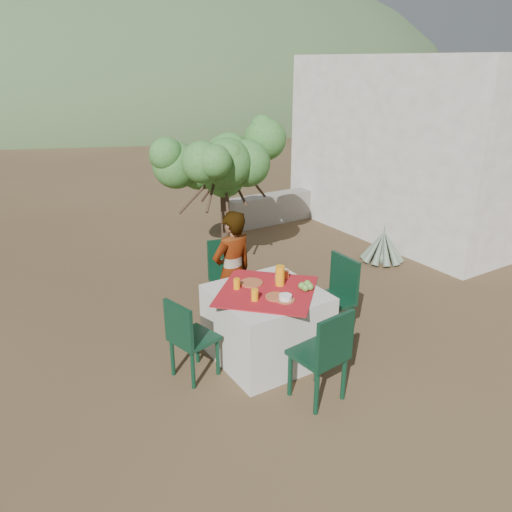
{
  "coord_description": "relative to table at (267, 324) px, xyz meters",
  "views": [
    {
      "loc": [
        -1.9,
        -4.21,
        2.91
      ],
      "look_at": [
        0.71,
        -0.04,
        0.97
      ],
      "focal_mm": 35.0,
      "sensor_mm": 36.0,
      "label": 1
    }
  ],
  "objects": [
    {
      "name": "person",
      "position": [
        -0.01,
        0.69,
        0.33
      ],
      "size": [
        0.56,
        0.41,
        1.42
      ],
      "primitive_type": "imported",
      "rotation": [
        0.0,
        0.0,
        3.29
      ],
      "color": "#8C6651",
      "rests_on": "ground"
    },
    {
      "name": "hill_near_right",
      "position": [
        11.41,
        36.44,
        -0.38
      ],
      "size": [
        48.0,
        48.0,
        20.0
      ],
      "primitive_type": "ellipsoid",
      "color": "#3D5932",
      "rests_on": "ground"
    },
    {
      "name": "fruit_cluster",
      "position": [
        0.34,
        -0.19,
        0.42
      ],
      "size": [
        0.15,
        0.14,
        0.08
      ],
      "color": "#5E9A38",
      "rests_on": "table"
    },
    {
      "name": "chair_far",
      "position": [
        0.11,
        1.0,
        0.15
      ],
      "size": [
        0.52,
        0.52,
        0.95
      ],
      "rotation": [
        0.0,
        0.0,
        -0.22
      ],
      "color": "black",
      "rests_on": "ground"
    },
    {
      "name": "chair_near",
      "position": [
        0.02,
        -0.9,
        0.13
      ],
      "size": [
        0.47,
        0.47,
        0.92
      ],
      "rotation": [
        0.0,
        0.0,
        3.25
      ],
      "color": "black",
      "rests_on": "ground"
    },
    {
      "name": "glass_far",
      "position": [
        -0.24,
        0.2,
        0.44
      ],
      "size": [
        0.07,
        0.07,
        0.11
      ],
      "primitive_type": "cylinder",
      "color": "orange",
      "rests_on": "table"
    },
    {
      "name": "juice_pitcher",
      "position": [
        0.18,
        0.04,
        0.49
      ],
      "size": [
        0.09,
        0.09,
        0.21
      ],
      "primitive_type": "cylinder",
      "color": "orange",
      "rests_on": "table"
    },
    {
      "name": "white_bowl",
      "position": [
        0.03,
        -0.28,
        0.42
      ],
      "size": [
        0.12,
        0.12,
        0.05
      ],
      "primitive_type": "cylinder",
      "color": "white",
      "rests_on": "bowl_plate"
    },
    {
      "name": "bowl_plate",
      "position": [
        0.03,
        -0.28,
        0.39
      ],
      "size": [
        0.18,
        0.18,
        0.01
      ],
      "primitive_type": "cylinder",
      "color": "brown",
      "rests_on": "table"
    },
    {
      "name": "agave",
      "position": [
        2.97,
        1.28,
        -0.14
      ],
      "size": [
        0.66,
        0.67,
        0.71
      ],
      "rotation": [
        0.0,
        0.0,
        -0.22
      ],
      "color": "#60725C",
      "rests_on": "ground"
    },
    {
      "name": "jar_right",
      "position": [
        0.28,
        0.21,
        0.43
      ],
      "size": [
        0.06,
        0.06,
        0.09
      ],
      "primitive_type": "cylinder",
      "color": "#D95C26",
      "rests_on": "table"
    },
    {
      "name": "glass_near",
      "position": [
        -0.22,
        -0.12,
        0.44
      ],
      "size": [
        0.07,
        0.07,
        0.11
      ],
      "primitive_type": "cylinder",
      "color": "orange",
      "rests_on": "table"
    },
    {
      "name": "guesthouse",
      "position": [
        5.01,
        2.24,
        1.12
      ],
      "size": [
        3.2,
        4.2,
        3.0
      ],
      "primitive_type": "cube",
      "color": "silver",
      "rests_on": "ground"
    },
    {
      "name": "ground",
      "position": [
        -0.59,
        0.44,
        -0.38
      ],
      "size": [
        160.0,
        160.0,
        0.0
      ],
      "primitive_type": "plane",
      "color": "#3B2A1A",
      "rests_on": "ground"
    },
    {
      "name": "chair_left",
      "position": [
        -0.85,
        0.07,
        0.09
      ],
      "size": [
        0.47,
        0.47,
        0.84
      ],
      "rotation": [
        0.0,
        0.0,
        1.82
      ],
      "color": "black",
      "rests_on": "ground"
    },
    {
      "name": "table",
      "position": [
        0.0,
        0.0,
        0.0
      ],
      "size": [
        1.3,
        1.3,
        0.76
      ],
      "color": "silver",
      "rests_on": "ground"
    },
    {
      "name": "stone_wall",
      "position": [
        3.01,
        3.84,
        -0.1
      ],
      "size": [
        2.6,
        0.35,
        0.55
      ],
      "primitive_type": "cube",
      "color": "gray",
      "rests_on": "ground"
    },
    {
      "name": "chair_right",
      "position": [
        0.85,
        -0.07,
        0.15
      ],
      "size": [
        0.44,
        0.44,
        0.95
      ],
      "rotation": [
        0.0,
        0.0,
        4.7
      ],
      "color": "black",
      "rests_on": "ground"
    },
    {
      "name": "jar_left",
      "position": [
        0.34,
        0.15,
        0.42
      ],
      "size": [
        0.05,
        0.05,
        0.08
      ],
      "primitive_type": "cylinder",
      "color": "#D95C26",
      "rests_on": "table"
    },
    {
      "name": "napkin_holder",
      "position": [
        0.21,
        0.1,
        0.42
      ],
      "size": [
        0.07,
        0.06,
        0.08
      ],
      "primitive_type": "cube",
      "rotation": [
        0.0,
        0.0,
        -0.36
      ],
      "color": "white",
      "rests_on": "table"
    },
    {
      "name": "hill_far_right",
      "position": [
        27.41,
        46.44,
        -0.38
      ],
      "size": [
        36.0,
        36.0,
        14.0
      ],
      "primitive_type": "ellipsoid",
      "color": "slate",
      "rests_on": "ground"
    },
    {
      "name": "plate_near",
      "position": [
        -0.01,
        -0.18,
        0.39
      ],
      "size": [
        0.21,
        0.21,
        0.01
      ],
      "primitive_type": "cylinder",
      "color": "brown",
      "rests_on": "table"
    },
    {
      "name": "shrub_tree",
      "position": [
        0.77,
        2.21,
        1.14
      ],
      "size": [
        1.63,
        1.6,
        1.92
      ],
      "color": "#463023",
      "rests_on": "ground"
    },
    {
      "name": "plate_far",
      "position": [
        -0.04,
        0.23,
        0.39
      ],
      "size": [
        0.24,
        0.24,
        0.01
      ],
      "primitive_type": "cylinder",
      "color": "brown",
      "rests_on": "table"
    }
  ]
}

